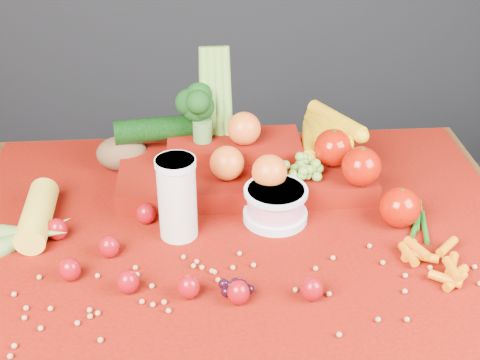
{
  "coord_description": "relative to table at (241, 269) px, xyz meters",
  "views": [
    {
      "loc": [
        -0.08,
        -1.05,
        1.5
      ],
      "look_at": [
        0.0,
        0.02,
        0.85
      ],
      "focal_mm": 50.0,
      "sensor_mm": 36.0,
      "label": 1
    }
  ],
  "objects": [
    {
      "name": "table",
      "position": [
        0.0,
        0.0,
        0.0
      ],
      "size": [
        1.1,
        0.8,
        0.75
      ],
      "color": "#34200B",
      "rests_on": "ground"
    },
    {
      "name": "red_cloth",
      "position": [
        0.0,
        0.0,
        0.1
      ],
      "size": [
        1.05,
        0.75,
        0.01
      ],
      "primitive_type": "cube",
      "color": "#6F0E03",
      "rests_on": "table"
    },
    {
      "name": "milk_glass",
      "position": [
        -0.12,
        -0.02,
        0.19
      ],
      "size": [
        0.07,
        0.07,
        0.16
      ],
      "rotation": [
        0.0,
        0.0,
        0.31
      ],
      "color": "beige",
      "rests_on": "red_cloth"
    },
    {
      "name": "yogurt_bowl",
      "position": [
        0.07,
        0.01,
        0.14
      ],
      "size": [
        0.12,
        0.12,
        0.07
      ],
      "rotation": [
        0.0,
        0.0,
        0.34
      ],
      "color": "silver",
      "rests_on": "red_cloth"
    },
    {
      "name": "strawberry_scatter",
      "position": [
        -0.16,
        -0.13,
        0.13
      ],
      "size": [
        0.48,
        0.28,
        0.05
      ],
      "color": "#90030A",
      "rests_on": "red_cloth"
    },
    {
      "name": "dark_grape_cluster",
      "position": [
        -0.02,
        -0.2,
        0.12
      ],
      "size": [
        0.06,
        0.05,
        0.03
      ],
      "primitive_type": null,
      "color": "black",
      "rests_on": "red_cloth"
    },
    {
      "name": "soybean_scatter",
      "position": [
        0.0,
        -0.2,
        0.11
      ],
      "size": [
        0.84,
        0.24,
        0.01
      ],
      "primitive_type": null,
      "color": "#A77647",
      "rests_on": "red_cloth"
    },
    {
      "name": "corn_ear",
      "position": [
        -0.38,
        -0.01,
        0.13
      ],
      "size": [
        0.18,
        0.23,
        0.06
      ],
      "rotation": [
        0.0,
        0.0,
        1.6
      ],
      "color": "gold",
      "rests_on": "red_cloth"
    },
    {
      "name": "potato",
      "position": [
        -0.24,
        0.23,
        0.14
      ],
      "size": [
        0.11,
        0.08,
        0.08
      ],
      "primitive_type": "ellipsoid",
      "color": "#523D21",
      "rests_on": "red_cloth"
    },
    {
      "name": "baby_carrot_pile",
      "position": [
        0.33,
        -0.16,
        0.12
      ],
      "size": [
        0.18,
        0.17,
        0.03
      ],
      "primitive_type": null,
      "color": "#C96307",
      "rests_on": "red_cloth"
    },
    {
      "name": "green_bean_pile",
      "position": [
        0.33,
        -0.01,
        0.11
      ],
      "size": [
        0.14,
        0.12,
        0.01
      ],
      "primitive_type": null,
      "color": "#185012",
      "rests_on": "red_cloth"
    },
    {
      "name": "produce_mound",
      "position": [
        0.05,
        0.15,
        0.17
      ],
      "size": [
        0.59,
        0.36,
        0.27
      ],
      "color": "#6F0E03",
      "rests_on": "red_cloth"
    }
  ]
}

